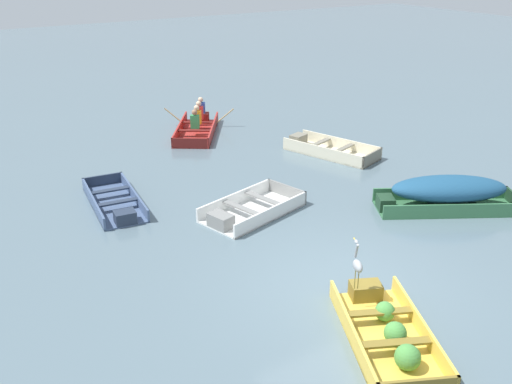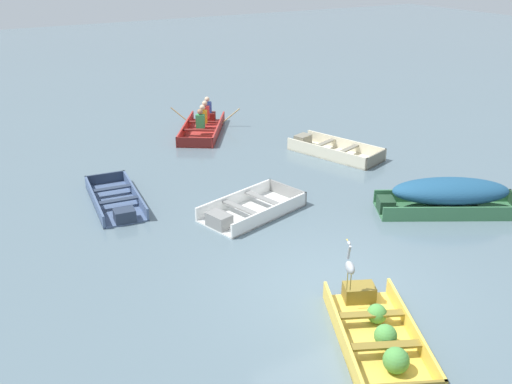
% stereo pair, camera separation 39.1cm
% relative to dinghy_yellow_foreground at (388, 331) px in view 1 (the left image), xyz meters
% --- Properties ---
extents(ground_plane, '(80.00, 80.00, 0.00)m').
position_rel_dinghy_yellow_foreground_xyz_m(ground_plane, '(0.42, 1.54, -0.15)').
color(ground_plane, slate).
extents(dinghy_yellow_foreground, '(2.17, 2.88, 0.43)m').
position_rel_dinghy_yellow_foreground_xyz_m(dinghy_yellow_foreground, '(0.00, 0.00, 0.00)').
color(dinghy_yellow_foreground, '#E5BC47').
rests_on(dinghy_yellow_foreground, ground).
extents(skiff_green_near_moored, '(3.39, 2.51, 0.82)m').
position_rel_dinghy_yellow_foreground_xyz_m(skiff_green_near_moored, '(4.58, 2.87, 0.31)').
color(skiff_green_near_moored, '#387047').
rests_on(skiff_green_near_moored, ground).
extents(skiff_white_mid_moored, '(2.68, 1.83, 0.34)m').
position_rel_dinghy_yellow_foreground_xyz_m(skiff_white_mid_moored, '(0.45, 5.03, -0.03)').
color(skiff_white_mid_moored, white).
rests_on(skiff_white_mid_moored, ground).
extents(skiff_slate_blue_far_moored, '(1.30, 2.71, 0.31)m').
position_rel_dinghy_yellow_foreground_xyz_m(skiff_slate_blue_far_moored, '(-2.04, 7.09, -0.04)').
color(skiff_slate_blue_far_moored, '#475B7F').
rests_on(skiff_slate_blue_far_moored, ground).
extents(skiff_cream_outer_moored, '(1.95, 2.98, 0.37)m').
position_rel_dinghy_yellow_foreground_xyz_m(skiff_cream_outer_moored, '(4.65, 7.47, -0.02)').
color(skiff_cream_outer_moored, beige).
rests_on(skiff_cream_outer_moored, ground).
extents(rowboat_red_with_crew, '(2.79, 3.20, 0.90)m').
position_rel_dinghy_yellow_foreground_xyz_m(rowboat_red_with_crew, '(2.28, 11.47, 0.08)').
color(rowboat_red_with_crew, '#AD2D28').
rests_on(rowboat_red_with_crew, ground).
extents(heron_on_dinghy, '(0.25, 0.45, 0.84)m').
position_rel_dinghy_yellow_foreground_xyz_m(heron_on_dinghy, '(0.08, 0.89, 0.75)').
color(heron_on_dinghy, olive).
rests_on(heron_on_dinghy, dinghy_yellow_foreground).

